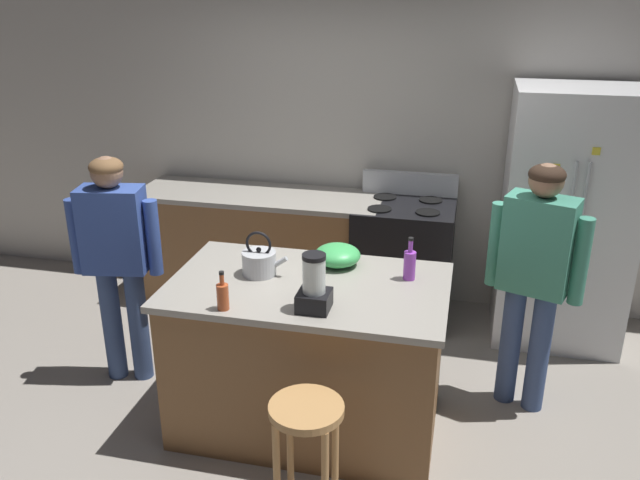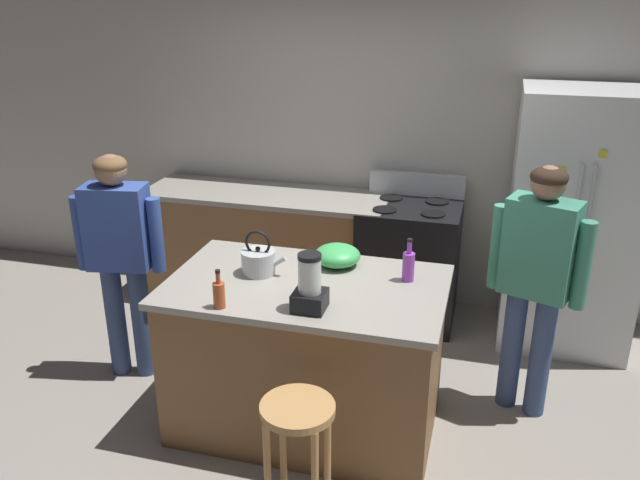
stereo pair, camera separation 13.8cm
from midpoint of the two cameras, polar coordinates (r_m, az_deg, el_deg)
name	(u,v)px [view 1 (the left image)]	position (r m, az deg, el deg)	size (l,w,h in m)	color
ground_plane	(309,422)	(4.24, -1.92, -15.52)	(14.00, 14.00, 0.00)	gray
back_wall	(366,139)	(5.42, 3.26, 8.73)	(8.00, 0.10, 2.70)	#BCB7AD
kitchen_island	(309,355)	(3.97, -2.01, -10.00)	(1.59, 0.96, 0.95)	brown
back_counter_run	(261,248)	(5.50, -5.89, -0.69)	(2.00, 0.64, 0.95)	brown
refrigerator	(566,219)	(5.06, 19.90, 1.75)	(0.90, 0.73, 1.89)	silver
stove_range	(403,261)	(5.23, 6.46, -1.80)	(0.76, 0.65, 1.13)	black
person_by_island_left	(116,250)	(4.44, -18.15, -0.85)	(0.60, 0.29, 1.56)	#384C7A
person_by_sink_right	(535,267)	(4.10, 17.28, -2.23)	(0.59, 0.34, 1.60)	#384C7A
bar_stool	(307,434)	(3.26, -2.45, -16.50)	(0.36, 0.36, 0.71)	#B7844C
blender_appliance	(314,287)	(3.40, -1.69, -4.08)	(0.17, 0.17, 0.31)	black
bottle_soda	(410,264)	(3.78, 6.76, -2.10)	(0.07, 0.07, 0.26)	purple
bottle_cooking_sauce	(223,296)	(3.47, -9.59, -4.80)	(0.06, 0.06, 0.22)	#B24C26
mixing_bowl	(337,255)	(3.95, 0.52, -1.33)	(0.28, 0.28, 0.13)	#3FB259
tea_kettle	(259,262)	(3.84, -6.32, -1.91)	(0.28, 0.20, 0.27)	#B7BABF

